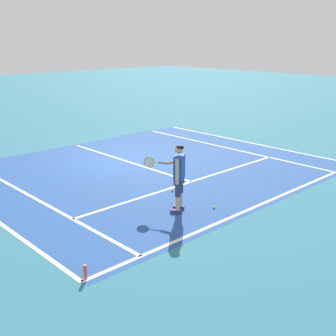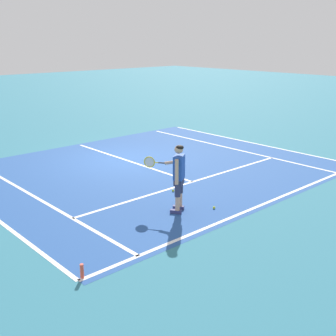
{
  "view_description": "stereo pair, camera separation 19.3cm",
  "coord_description": "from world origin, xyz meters",
  "px_view_note": "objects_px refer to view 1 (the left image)",
  "views": [
    {
      "loc": [
        -9.03,
        -11.94,
        4.16
      ],
      "look_at": [
        -1.91,
        -4.4,
        1.05
      ],
      "focal_mm": 46.18,
      "sensor_mm": 36.0,
      "label": 1
    },
    {
      "loc": [
        -8.89,
        -12.07,
        4.16
      ],
      "look_at": [
        -1.91,
        -4.4,
        1.05
      ],
      "focal_mm": 46.18,
      "sensor_mm": 36.0,
      "label": 2
    }
  ],
  "objects_px": {
    "tennis_ball_by_baseline": "(172,190)",
    "tennis_player": "(178,174)",
    "tennis_ball_near_feet": "(214,207)",
    "water_bottle": "(85,272)"
  },
  "relations": [
    {
      "from": "tennis_ball_by_baseline",
      "to": "tennis_player",
      "type": "bearing_deg",
      "value": -128.48
    },
    {
      "from": "tennis_ball_near_feet",
      "to": "water_bottle",
      "type": "distance_m",
      "value": 4.3
    },
    {
      "from": "tennis_player",
      "to": "tennis_ball_by_baseline",
      "type": "xyz_separation_m",
      "value": [
        0.91,
        1.14,
        -0.96
      ]
    },
    {
      "from": "tennis_ball_by_baseline",
      "to": "water_bottle",
      "type": "xyz_separation_m",
      "value": [
        -4.37,
        -2.27,
        0.11
      ]
    },
    {
      "from": "tennis_player",
      "to": "water_bottle",
      "type": "bearing_deg",
      "value": -161.93
    },
    {
      "from": "tennis_ball_near_feet",
      "to": "tennis_ball_by_baseline",
      "type": "xyz_separation_m",
      "value": [
        0.11,
        1.65,
        0.0
      ]
    },
    {
      "from": "tennis_ball_by_baseline",
      "to": "water_bottle",
      "type": "distance_m",
      "value": 4.92
    },
    {
      "from": "tennis_player",
      "to": "water_bottle",
      "type": "distance_m",
      "value": 3.74
    },
    {
      "from": "tennis_ball_near_feet",
      "to": "tennis_player",
      "type": "bearing_deg",
      "value": 147.29
    },
    {
      "from": "tennis_player",
      "to": "water_bottle",
      "type": "xyz_separation_m",
      "value": [
        -3.46,
        -1.13,
        -0.85
      ]
    }
  ]
}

